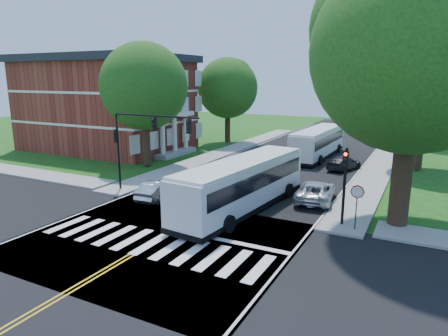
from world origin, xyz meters
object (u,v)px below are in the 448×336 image
Objects in this scene: signal_ne at (345,176)px; bus_follow at (318,142)px; suv at (316,191)px; dark_sedan at (344,163)px; bus_lead at (243,184)px; hatchback at (159,190)px; signal_nw at (142,135)px.

bus_follow is at bearing 108.21° from signal_ne.
suv reaches higher than dark_sedan.
bus_lead is 3.16× the size of hatchback.
hatchback is 18.07m from dark_sedan.
dark_sedan is at bearing -97.63° from bus_lead.
dark_sedan is (-2.76, 14.78, -2.33)m from signal_ne.
bus_follow is at bearing 68.50° from signal_nw.
bus_follow is 2.36× the size of suv.
signal_ne reaches higher than bus_follow.
bus_lead is at bearing 40.59° from suv.
suv is (9.91, 4.58, 0.04)m from hatchback.
dark_sedan is (3.52, 14.67, -1.09)m from bus_lead.
signal_ne is at bearing 110.06° from bus_follow.
suv is (3.83, -15.31, -0.92)m from bus_follow.
signal_ne reaches higher than dark_sedan.
bus_lead reaches higher than dark_sedan.
signal_nw reaches higher than hatchback.
suv is (-2.56, 4.13, -2.25)m from signal_ne.
hatchback is 0.94× the size of dark_sedan.
signal_nw is 0.60× the size of bus_follow.
bus_follow is 5.99m from dark_sedan.
signal_ne is 0.35× the size of bus_lead.
bus_lead is (7.77, 0.13, -2.65)m from signal_nw.
signal_ne reaches higher than bus_lead.
hatchback is at bearing 18.20° from suv.
hatchback is (-6.19, -0.57, -1.05)m from bus_lead.
signal_ne is 1.09× the size of hatchback.
bus_lead is at bearing 0.96° from signal_nw.
bus_follow is at bearing -35.87° from dark_sedan.
signal_nw is at bearing -19.85° from hatchback.
signal_nw is 4.05m from hatchback.
hatchback is (1.58, -0.44, -3.70)m from signal_nw.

